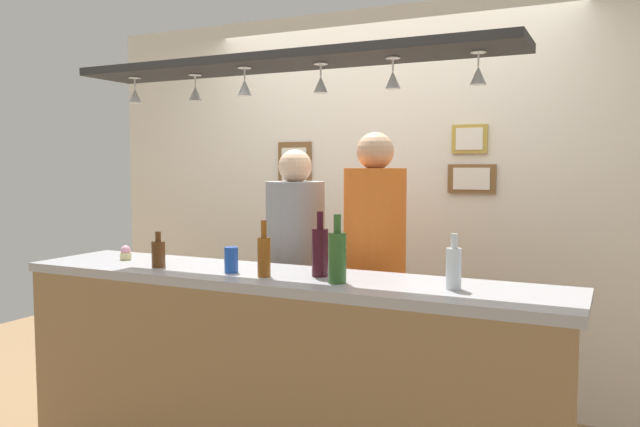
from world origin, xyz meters
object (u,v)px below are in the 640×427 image
at_px(person_right_orange_shirt, 375,258).
at_px(bottle_beer_brown_stubby, 158,253).
at_px(picture_frame_lower_pair, 472,179).
at_px(picture_frame_upper_small, 470,139).
at_px(bottle_champagne_green, 337,256).
at_px(picture_frame_caricature, 295,166).
at_px(cupcake, 126,253).
at_px(bottle_wine_dark_red, 320,251).
at_px(bottle_beer_amber_tall, 264,255).
at_px(bottle_soda_clear, 454,267).
at_px(person_left_grey_shirt, 295,262).
at_px(drink_can, 231,260).

distance_m(person_right_orange_shirt, bottle_beer_brown_stubby, 1.14).
xyz_separation_m(picture_frame_lower_pair, picture_frame_upper_small, (-0.02, 0.00, 0.25)).
bearing_deg(bottle_beer_brown_stubby, bottle_champagne_green, 0.28).
bearing_deg(picture_frame_caricature, person_right_orange_shirt, -40.43).
bearing_deg(cupcake, person_right_orange_shirt, 26.82).
bearing_deg(cupcake, picture_frame_lower_pair, 41.39).
relative_size(bottle_wine_dark_red, picture_frame_caricature, 0.88).
relative_size(bottle_beer_amber_tall, bottle_champagne_green, 0.87).
bearing_deg(bottle_wine_dark_red, bottle_beer_brown_stubby, -171.80).
xyz_separation_m(bottle_wine_dark_red, bottle_beer_brown_stubby, (-0.84, -0.12, -0.05)).
bearing_deg(bottle_soda_clear, picture_frame_upper_small, 99.96).
relative_size(bottle_soda_clear, bottle_champagne_green, 0.77).
distance_m(person_left_grey_shirt, drink_can, 0.71).
bearing_deg(picture_frame_lower_pair, bottle_soda_clear, -80.75).
distance_m(bottle_beer_brown_stubby, cupcake, 0.35).
distance_m(bottle_beer_amber_tall, picture_frame_caricature, 1.68).
relative_size(bottle_wine_dark_red, bottle_champagne_green, 1.00).
xyz_separation_m(bottle_champagne_green, cupcake, (-1.31, 0.11, -0.08)).
distance_m(bottle_soda_clear, drink_can, 1.05).
distance_m(bottle_champagne_green, picture_frame_upper_small, 1.61).
bearing_deg(bottle_beer_amber_tall, drink_can, 171.41).
distance_m(picture_frame_caricature, picture_frame_upper_small, 1.25).
relative_size(bottle_beer_brown_stubby, drink_can, 1.48).
height_order(bottle_wine_dark_red, bottle_beer_amber_tall, bottle_wine_dark_red).
relative_size(person_left_grey_shirt, bottle_wine_dark_red, 5.48).
relative_size(bottle_soda_clear, cupcake, 2.95).
bearing_deg(picture_frame_caricature, picture_frame_upper_small, 0.00).
xyz_separation_m(bottle_wine_dark_red, bottle_beer_amber_tall, (-0.23, -0.12, -0.02)).
xyz_separation_m(bottle_wine_dark_red, drink_can, (-0.43, -0.09, -0.06)).
height_order(bottle_champagne_green, picture_frame_lower_pair, picture_frame_lower_pair).
distance_m(person_right_orange_shirt, picture_frame_lower_pair, 0.95).
height_order(bottle_beer_amber_tall, picture_frame_lower_pair, picture_frame_lower_pair).
relative_size(bottle_beer_amber_tall, picture_frame_lower_pair, 0.87).
xyz_separation_m(bottle_beer_amber_tall, picture_frame_caricature, (-0.64, 1.50, 0.41)).
bearing_deg(bottle_beer_amber_tall, bottle_champagne_green, 1.05).
bearing_deg(person_left_grey_shirt, cupcake, -139.62).
bearing_deg(cupcake, bottle_soda_clear, -0.82).
relative_size(bottle_wine_dark_red, picture_frame_lower_pair, 1.00).
bearing_deg(picture_frame_caricature, bottle_soda_clear, -43.35).
height_order(person_right_orange_shirt, drink_can, person_right_orange_shirt).
xyz_separation_m(bottle_soda_clear, bottle_beer_amber_tall, (-0.85, -0.09, 0.01)).
bearing_deg(bottle_champagne_green, cupcake, 175.15).
distance_m(drink_can, picture_frame_caricature, 1.59).
bearing_deg(bottle_beer_brown_stubby, bottle_soda_clear, 3.51).
bearing_deg(bottle_wine_dark_red, person_right_orange_shirt, 86.18).
bearing_deg(drink_can, picture_frame_caricature, 106.55).
relative_size(person_right_orange_shirt, cupcake, 22.20).
xyz_separation_m(person_right_orange_shirt, cupcake, (-1.21, -0.61, 0.03)).
bearing_deg(bottle_beer_amber_tall, bottle_beer_brown_stubby, 179.83).
height_order(bottle_champagne_green, cupcake, bottle_champagne_green).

